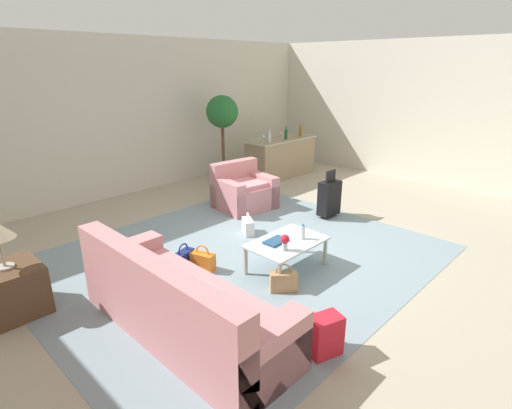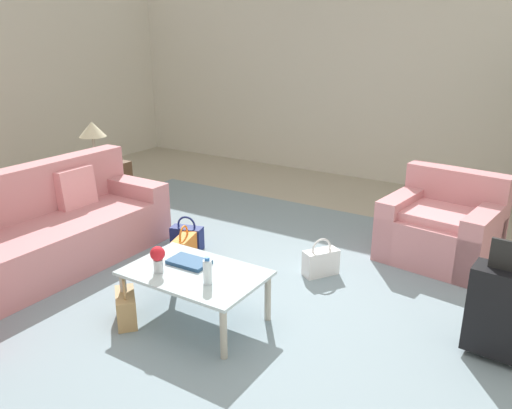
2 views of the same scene
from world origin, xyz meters
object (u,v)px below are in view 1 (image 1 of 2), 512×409
at_px(potted_ficus, 222,121).
at_px(suitcase_black, 329,198).
at_px(water_bottle, 303,232).
at_px(wine_bottle_green, 286,134).
at_px(handbag_tan, 284,281).
at_px(couch, 176,309).
at_px(wine_glass_right_of_centre, 299,131).
at_px(wine_glass_left_of_centre, 282,134).
at_px(handbag_navy, 184,259).
at_px(coffee_table, 287,245).
at_px(wine_bottle_amber, 301,131).
at_px(armchair, 243,192).
at_px(side_table, 11,291).
at_px(handbag_orange, 203,261).
at_px(flower_vase, 285,241).
at_px(backpack_red, 324,335).
at_px(wine_bottle_clear, 270,137).
at_px(bar_console, 281,157).
at_px(coffee_table_book, 276,241).
at_px(handbag_white, 248,226).
at_px(wine_glass_leftmost, 264,137).

bearing_deg(potted_ficus, suitcase_black, -93.81).
xyz_separation_m(water_bottle, suitcase_black, (1.80, 0.80, -0.14)).
bearing_deg(wine_bottle_green, handbag_tan, -140.17).
xyz_separation_m(couch, wine_glass_right_of_centre, (5.93, 3.18, 0.70)).
bearing_deg(couch, wine_glass_left_of_centre, 31.05).
height_order(water_bottle, suitcase_black, suitcase_black).
bearing_deg(handbag_navy, wine_glass_right_of_centre, 22.43).
distance_m(coffee_table, wine_bottle_green, 4.65).
relative_size(wine_glass_right_of_centre, wine_bottle_amber, 0.51).
height_order(coffee_table, handbag_navy, coffee_table).
height_order(armchair, water_bottle, armchair).
bearing_deg(water_bottle, side_table, 151.93).
xyz_separation_m(wine_bottle_amber, handbag_orange, (-4.83, -2.20, -0.90)).
height_order(flower_vase, wine_glass_right_of_centre, wine_glass_right_of_centre).
height_order(side_table, handbag_orange, side_table).
xyz_separation_m(couch, handbag_orange, (1.03, 0.88, -0.18)).
bearing_deg(potted_ficus, wine_bottle_green, -28.95).
bearing_deg(armchair, backpack_red, -123.70).
bearing_deg(wine_bottle_clear, backpack_red, -132.74).
height_order(water_bottle, wine_glass_left_of_centre, wine_glass_left_of_centre).
distance_m(flower_vase, potted_ficus, 4.63).
xyz_separation_m(wine_glass_right_of_centre, suitcase_black, (-2.13, -2.38, -0.66)).
height_order(wine_glass_left_of_centre, wine_glass_right_of_centre, same).
distance_m(flower_vase, handbag_tan, 0.48).
bearing_deg(backpack_red, wine_glass_left_of_centre, 44.24).
relative_size(bar_console, wine_bottle_amber, 6.17).
relative_size(bar_console, suitcase_black, 2.18).
xyz_separation_m(couch, coffee_table_book, (1.68, 0.18, 0.11)).
height_order(coffee_table_book, wine_glass_left_of_centre, wine_glass_left_of_centre).
bearing_deg(wine_bottle_green, handbag_white, -149.61).
relative_size(flower_vase, wine_glass_left_of_centre, 1.33).
distance_m(wine_bottle_clear, backpack_red, 5.86).
distance_m(wine_glass_right_of_centre, potted_ficus, 2.07).
distance_m(flower_vase, handbag_white, 1.57).
bearing_deg(handbag_navy, backpack_red, -92.02).
relative_size(coffee_table, backpack_red, 2.58).
xyz_separation_m(side_table, handbag_navy, (1.88, -0.51, -0.14)).
distance_m(suitcase_black, potted_ficus, 3.18).
bearing_deg(suitcase_black, wine_bottle_clear, 67.48).
xyz_separation_m(wine_bottle_clear, backpack_red, (-3.94, -4.26, -0.83)).
bearing_deg(side_table, suitcase_black, -9.46).
height_order(handbag_navy, handbag_white, same).
bearing_deg(wine_glass_right_of_centre, handbag_orange, -154.85).
bearing_deg(couch, side_table, 122.08).
bearing_deg(backpack_red, bar_console, 44.31).
xyz_separation_m(handbag_tan, handbag_white, (0.91, 1.51, 0.00)).
bearing_deg(wine_glass_leftmost, wine_bottle_amber, -5.13).
distance_m(wine_glass_right_of_centre, wine_bottle_clear, 1.20).
height_order(couch, wine_glass_leftmost, wine_glass_leftmost).
relative_size(wine_glass_leftmost, wine_glass_right_of_centre, 1.00).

